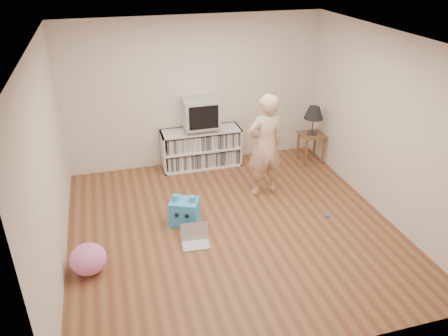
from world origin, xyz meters
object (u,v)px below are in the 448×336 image
Objects in this scene: person at (265,146)px; plush_pink at (88,259)px; crt_tv at (200,113)px; table_lamp at (314,113)px; media_unit at (201,148)px; dvd_deck at (201,128)px; laptop at (195,238)px; side_table at (311,141)px; plush_blue at (185,211)px.

plush_pink is (-2.72, -1.23, -0.64)m from person.
table_lamp is (1.96, -0.37, -0.08)m from crt_tv.
media_unit is 3.11× the size of dvd_deck.
person is at bearing -58.55° from dvd_deck.
media_unit is 3.55× the size of laptop.
crt_tv is (-0.00, -0.02, 0.67)m from media_unit.
side_table is 0.53m from table_lamp.
person reaches higher than plush_blue.
dvd_deck is 0.29m from crt_tv.
media_unit is at bearing 168.88° from table_lamp.
crt_tv is 2.08m from side_table.
table_lamp is 1.31× the size of laptop.
plush_pink is (-1.33, -0.72, -0.01)m from plush_blue.
table_lamp is 1.06× the size of plush_blue.
table_lamp reaches higher than plush_blue.
laptop is 0.81× the size of plush_blue.
side_table is 1.07× the size of table_lamp.
crt_tv is 0.36× the size of person.
crt_tv is 1.17× the size of table_lamp.
crt_tv is (-0.00, -0.00, 0.29)m from dvd_deck.
side_table is at bearing 0.00° from table_lamp.
media_unit is at bearing 51.15° from plush_pink.
laptop is at bearing -105.29° from crt_tv.
laptop is (-0.61, -2.23, -0.28)m from media_unit.
media_unit reaches higher than side_table.
dvd_deck is 1.14× the size of laptop.
media_unit is 0.67m from crt_tv.
crt_tv is 1.23× the size of plush_blue.
table_lamp is 1.49m from person.
media_unit is 3.16m from plush_pink.
crt_tv reaches higher than plush_blue.
plush_blue is (-1.39, -0.51, -0.64)m from person.
crt_tv is 2.48m from laptop.
media_unit is 2.72× the size of table_lamp.
person is 4.20× the size of laptop.
person reaches higher than media_unit.
table_lamp is at bearing -10.59° from crt_tv.
crt_tv is 1.43m from person.
table_lamp is 3.28m from laptop.
dvd_deck is (-0.00, -0.02, 0.39)m from media_unit.
media_unit is 2.08m from table_lamp.
media_unit is 2.55× the size of side_table.
side_table is at bearing -11.12° from media_unit.
table_lamp reaches higher than plush_pink.
side_table is at bearing 52.32° from plush_blue.
table_lamp is (1.96, -0.39, 0.59)m from media_unit.
media_unit is 1.86m from plush_blue.
media_unit is 1.51m from person.
side_table is 1.13× the size of plush_blue.
dvd_deck is at bearing 94.31° from plush_blue.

